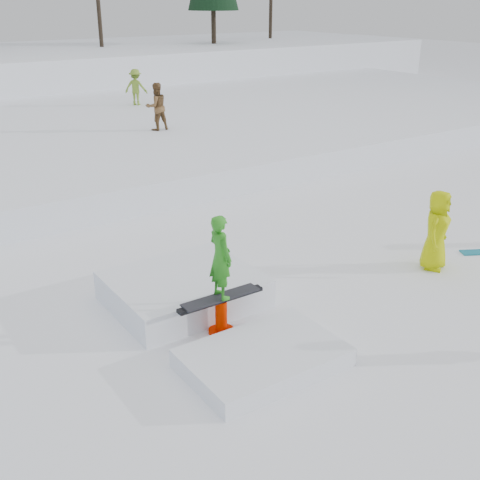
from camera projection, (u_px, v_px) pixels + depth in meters
ground at (283, 348)px, 9.76m from camera, size 120.00×120.00×0.00m
snow_midrise at (14, 140)px, 21.89m from camera, size 50.00×18.00×0.80m
walker_olive at (156, 107)px, 21.32m from camera, size 0.81×0.63×1.66m
walker_ygreen at (136, 87)px, 26.25m from camera, size 1.12×1.09×1.54m
spectator_yellow at (437, 230)px, 12.32m from camera, size 0.97×0.84×1.68m
jib_rail_feature at (204, 303)px, 10.53m from camera, size 2.60×4.40×2.11m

